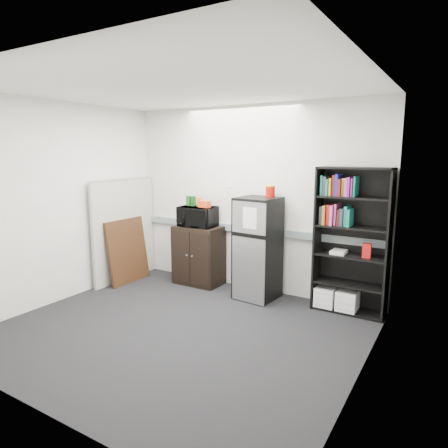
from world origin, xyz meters
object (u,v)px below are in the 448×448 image
object	(u,v)px
cubicle_partition	(124,230)
microwave	(198,217)
refrigerator	(257,248)
cabinet	(199,255)
bookshelf	(350,238)

from	to	relation	value
cubicle_partition	microwave	distance (m)	1.23
microwave	refrigerator	size ratio (longest dim) A/B	0.39
cubicle_partition	cabinet	world-z (taller)	cubicle_partition
cubicle_partition	refrigerator	xyz separation A→B (m)	(2.19, 0.34, -0.10)
refrigerator	microwave	bearing A→B (deg)	-178.08
bookshelf	cabinet	xyz separation A→B (m)	(-2.27, -0.07, -0.52)
cubicle_partition	cabinet	xyz separation A→B (m)	(1.14, 0.42, -0.36)
cubicle_partition	cabinet	distance (m)	1.27
bookshelf	cabinet	distance (m)	2.33
refrigerator	cubicle_partition	bearing A→B (deg)	-165.75
bookshelf	refrigerator	bearing A→B (deg)	-173.17
cabinet	microwave	bearing A→B (deg)	-90.00
cubicle_partition	microwave	world-z (taller)	cubicle_partition
microwave	bookshelf	bearing A→B (deg)	-3.83
microwave	refrigerator	xyz separation A→B (m)	(1.05, -0.06, -0.35)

